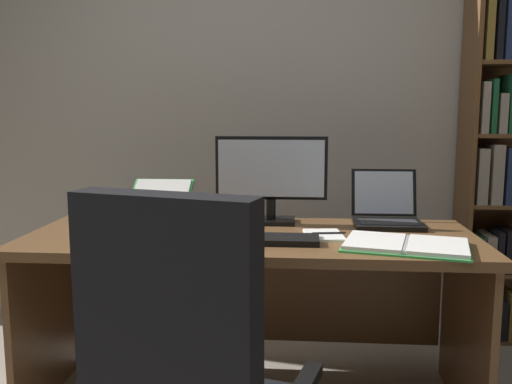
% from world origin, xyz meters
% --- Properties ---
extents(wall_back, '(5.36, 0.12, 2.67)m').
position_xyz_m(wall_back, '(0.00, 1.90, 1.34)').
color(wall_back, '#B2ADA3').
rests_on(wall_back, ground).
extents(desk, '(1.89, 0.74, 0.76)m').
position_xyz_m(desk, '(0.06, 0.93, 0.56)').
color(desk, brown).
rests_on(desk, ground).
extents(monitor, '(0.52, 0.16, 0.40)m').
position_xyz_m(monitor, '(0.13, 1.09, 0.96)').
color(monitor, black).
rests_on(monitor, desk).
extents(laptop, '(0.30, 0.31, 0.24)m').
position_xyz_m(laptop, '(0.66, 1.10, 0.81)').
color(laptop, black).
rests_on(laptop, desk).
extents(keyboard, '(0.42, 0.15, 0.02)m').
position_xyz_m(keyboard, '(0.13, 0.71, 0.77)').
color(keyboard, black).
rests_on(keyboard, desk).
extents(computer_mouse, '(0.06, 0.10, 0.04)m').
position_xyz_m(computer_mouse, '(-0.17, 0.71, 0.78)').
color(computer_mouse, black).
rests_on(computer_mouse, desk).
extents(reading_stand_with_book, '(0.30, 0.28, 0.18)m').
position_xyz_m(reading_stand_with_book, '(-0.41, 1.16, 0.85)').
color(reading_stand_with_book, black).
rests_on(reading_stand_with_book, desk).
extents(open_binder, '(0.52, 0.40, 0.02)m').
position_xyz_m(open_binder, '(0.67, 0.66, 0.77)').
color(open_binder, green).
rests_on(open_binder, desk).
extents(notepad, '(0.17, 0.23, 0.01)m').
position_xyz_m(notepad, '(0.37, 0.83, 0.76)').
color(notepad, white).
rests_on(notepad, desk).
extents(pen, '(0.14, 0.03, 0.01)m').
position_xyz_m(pen, '(0.39, 0.83, 0.77)').
color(pen, black).
rests_on(pen, notepad).
extents(coffee_mug, '(0.08, 0.08, 0.09)m').
position_xyz_m(coffee_mug, '(-0.69, 0.93, 0.80)').
color(coffee_mug, silver).
rests_on(coffee_mug, desk).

